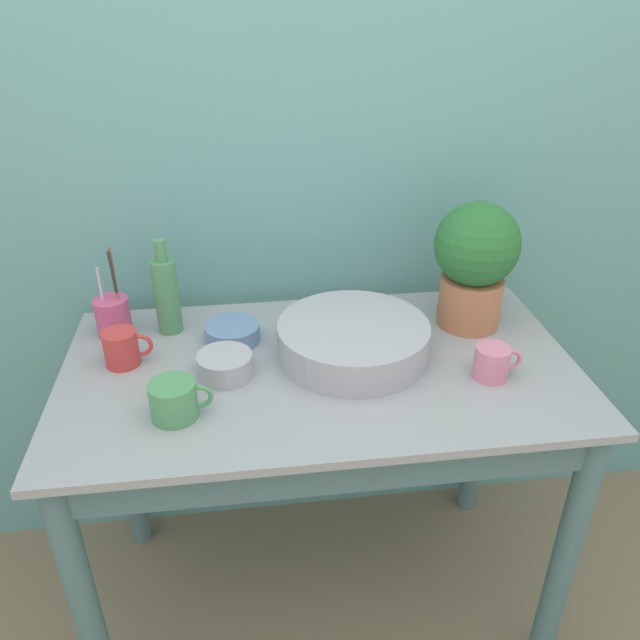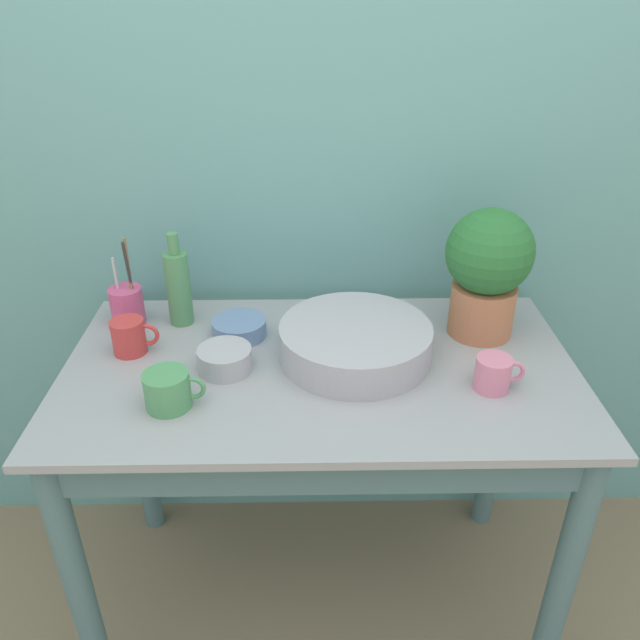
{
  "view_description": "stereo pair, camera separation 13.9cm",
  "coord_description": "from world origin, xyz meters",
  "px_view_note": "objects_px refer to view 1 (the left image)",
  "views": [
    {
      "loc": [
        -0.16,
        -0.87,
        1.61
      ],
      "look_at": [
        0.0,
        0.33,
        0.93
      ],
      "focal_mm": 35.0,
      "sensor_mm": 36.0,
      "label": 1
    },
    {
      "loc": [
        -0.02,
        -0.88,
        1.61
      ],
      "look_at": [
        0.0,
        0.33,
        0.93
      ],
      "focal_mm": 35.0,
      "sensor_mm": 36.0,
      "label": 2
    }
  ],
  "objects_px": {
    "bottle_tall": "(166,294)",
    "bowl_small_blue": "(232,333)",
    "bowl_wash_large": "(353,340)",
    "mug_green": "(174,400)",
    "mug_red": "(122,348)",
    "mug_pink": "(493,362)",
    "potted_plant": "(475,260)",
    "utensil_cup": "(113,316)",
    "bowl_small_steel": "(225,365)"
  },
  "relations": [
    {
      "from": "bowl_small_blue",
      "to": "potted_plant",
      "type": "bearing_deg",
      "value": 0.69
    },
    {
      "from": "potted_plant",
      "to": "bowl_small_steel",
      "type": "distance_m",
      "value": 0.66
    },
    {
      "from": "potted_plant",
      "to": "bowl_wash_large",
      "type": "xyz_separation_m",
      "value": [
        -0.32,
        -0.11,
        -0.14
      ]
    },
    {
      "from": "bowl_small_steel",
      "to": "bowl_small_blue",
      "type": "distance_m",
      "value": 0.15
    },
    {
      "from": "mug_pink",
      "to": "bowl_small_blue",
      "type": "relative_size",
      "value": 0.81
    },
    {
      "from": "potted_plant",
      "to": "mug_red",
      "type": "bearing_deg",
      "value": -174.65
    },
    {
      "from": "bottle_tall",
      "to": "utensil_cup",
      "type": "xyz_separation_m",
      "value": [
        -0.14,
        -0.0,
        -0.05
      ]
    },
    {
      "from": "bottle_tall",
      "to": "bowl_small_steel",
      "type": "distance_m",
      "value": 0.27
    },
    {
      "from": "bowl_wash_large",
      "to": "mug_green",
      "type": "height_order",
      "value": "bowl_wash_large"
    },
    {
      "from": "potted_plant",
      "to": "mug_pink",
      "type": "bearing_deg",
      "value": -96.85
    },
    {
      "from": "mug_pink",
      "to": "mug_red",
      "type": "relative_size",
      "value": 0.97
    },
    {
      "from": "bottle_tall",
      "to": "mug_red",
      "type": "height_order",
      "value": "bottle_tall"
    },
    {
      "from": "mug_red",
      "to": "bowl_small_blue",
      "type": "xyz_separation_m",
      "value": [
        0.25,
        0.07,
        -0.02
      ]
    },
    {
      "from": "mug_red",
      "to": "bowl_small_steel",
      "type": "height_order",
      "value": "mug_red"
    },
    {
      "from": "mug_pink",
      "to": "mug_red",
      "type": "height_order",
      "value": "mug_red"
    },
    {
      "from": "mug_pink",
      "to": "mug_green",
      "type": "bearing_deg",
      "value": -175.7
    },
    {
      "from": "bowl_small_blue",
      "to": "utensil_cup",
      "type": "height_order",
      "value": "utensil_cup"
    },
    {
      "from": "mug_pink",
      "to": "mug_red",
      "type": "xyz_separation_m",
      "value": [
        -0.83,
        0.16,
        0.0
      ]
    },
    {
      "from": "mug_pink",
      "to": "bowl_small_blue",
      "type": "bearing_deg",
      "value": 157.68
    },
    {
      "from": "mug_pink",
      "to": "mug_green",
      "type": "relative_size",
      "value": 0.85
    },
    {
      "from": "mug_green",
      "to": "mug_red",
      "type": "bearing_deg",
      "value": 121.68
    },
    {
      "from": "bottle_tall",
      "to": "bowl_small_blue",
      "type": "relative_size",
      "value": 1.83
    },
    {
      "from": "mug_red",
      "to": "bowl_small_blue",
      "type": "distance_m",
      "value": 0.26
    },
    {
      "from": "mug_pink",
      "to": "bowl_small_steel",
      "type": "height_order",
      "value": "mug_pink"
    },
    {
      "from": "potted_plant",
      "to": "bottle_tall",
      "type": "distance_m",
      "value": 0.77
    },
    {
      "from": "mug_red",
      "to": "mug_green",
      "type": "height_order",
      "value": "mug_red"
    },
    {
      "from": "bowl_small_blue",
      "to": "utensil_cup",
      "type": "distance_m",
      "value": 0.3
    },
    {
      "from": "bowl_wash_large",
      "to": "bottle_tall",
      "type": "xyz_separation_m",
      "value": [
        -0.44,
        0.18,
        0.06
      ]
    },
    {
      "from": "mug_pink",
      "to": "bowl_small_steel",
      "type": "xyz_separation_m",
      "value": [
        -0.6,
        0.08,
        -0.01
      ]
    },
    {
      "from": "bowl_wash_large",
      "to": "bowl_small_blue",
      "type": "bearing_deg",
      "value": 159.47
    },
    {
      "from": "potted_plant",
      "to": "bottle_tall",
      "type": "height_order",
      "value": "potted_plant"
    },
    {
      "from": "mug_red",
      "to": "bowl_small_steel",
      "type": "bearing_deg",
      "value": -18.75
    },
    {
      "from": "bottle_tall",
      "to": "mug_green",
      "type": "bearing_deg",
      "value": -84.07
    },
    {
      "from": "bowl_small_blue",
      "to": "mug_green",
      "type": "bearing_deg",
      "value": -112.36
    },
    {
      "from": "mug_green",
      "to": "bowl_small_steel",
      "type": "height_order",
      "value": "mug_green"
    },
    {
      "from": "bowl_wash_large",
      "to": "utensil_cup",
      "type": "xyz_separation_m",
      "value": [
        -0.58,
        0.18,
        0.01
      ]
    },
    {
      "from": "potted_plant",
      "to": "mug_red",
      "type": "xyz_separation_m",
      "value": [
        -0.86,
        -0.08,
        -0.14
      ]
    },
    {
      "from": "bottle_tall",
      "to": "mug_pink",
      "type": "xyz_separation_m",
      "value": [
        0.73,
        -0.31,
        -0.06
      ]
    },
    {
      "from": "potted_plant",
      "to": "bowl_small_steel",
      "type": "height_order",
      "value": "potted_plant"
    },
    {
      "from": "bowl_wash_large",
      "to": "bottle_tall",
      "type": "bearing_deg",
      "value": 157.95
    },
    {
      "from": "potted_plant",
      "to": "mug_red",
      "type": "relative_size",
      "value": 2.87
    },
    {
      "from": "potted_plant",
      "to": "mug_red",
      "type": "distance_m",
      "value": 0.87
    },
    {
      "from": "mug_pink",
      "to": "bottle_tall",
      "type": "bearing_deg",
      "value": 157.16
    },
    {
      "from": "mug_pink",
      "to": "bowl_small_steel",
      "type": "bearing_deg",
      "value": 171.95
    },
    {
      "from": "bowl_small_blue",
      "to": "utensil_cup",
      "type": "bearing_deg",
      "value": 166.56
    },
    {
      "from": "mug_green",
      "to": "bowl_small_steel",
      "type": "bearing_deg",
      "value": 53.49
    },
    {
      "from": "bowl_wash_large",
      "to": "mug_pink",
      "type": "height_order",
      "value": "bowl_wash_large"
    },
    {
      "from": "mug_red",
      "to": "bowl_small_blue",
      "type": "relative_size",
      "value": 0.84
    },
    {
      "from": "mug_pink",
      "to": "potted_plant",
      "type": "bearing_deg",
      "value": 83.15
    },
    {
      "from": "bottle_tall",
      "to": "bowl_small_blue",
      "type": "bearing_deg",
      "value": -24.73
    }
  ]
}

